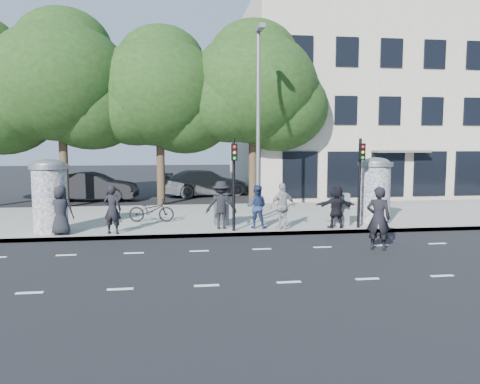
{
  "coord_description": "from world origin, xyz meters",
  "views": [
    {
      "loc": [
        -2.68,
        -13.0,
        3.37
      ],
      "look_at": [
        -0.42,
        3.5,
        1.62
      ],
      "focal_mm": 35.0,
      "sensor_mm": 36.0,
      "label": 1
    }
  ],
  "objects": [
    {
      "name": "ad_column_left",
      "position": [
        -7.2,
        4.5,
        1.54
      ],
      "size": [
        1.36,
        1.36,
        2.65
      ],
      "color": "beige",
      "rests_on": "sidewalk"
    },
    {
      "name": "ad_column_right",
      "position": [
        5.2,
        4.7,
        1.54
      ],
      "size": [
        1.36,
        1.36,
        2.65
      ],
      "color": "beige",
      "rests_on": "sidewalk"
    },
    {
      "name": "ped_d",
      "position": [
        -1.01,
        4.37,
        1.05
      ],
      "size": [
        1.23,
        0.78,
        1.8
      ],
      "primitive_type": "imported",
      "rotation": [
        0.0,
        0.0,
        3.04
      ],
      "color": "black",
      "rests_on": "sidewalk"
    },
    {
      "name": "ped_e",
      "position": [
        1.23,
        3.85,
        1.03
      ],
      "size": [
        1.14,
        0.82,
        1.75
      ],
      "primitive_type": "imported",
      "rotation": [
        0.0,
        0.0,
        3.39
      ],
      "color": "#969698",
      "rests_on": "sidewalk"
    },
    {
      "name": "curb",
      "position": [
        0.0,
        3.55,
        0.07
      ],
      "size": [
        40.0,
        0.1,
        0.16
      ],
      "primitive_type": "cube",
      "color": "slate",
      "rests_on": "ground"
    },
    {
      "name": "lane_dash_far",
      "position": [
        0.0,
        1.4,
        0.0
      ],
      "size": [
        32.0,
        0.12,
        0.01
      ],
      "primitive_type": "cube",
      "color": "silver",
      "rests_on": "ground"
    },
    {
      "name": "lane_dash_near",
      "position": [
        0.0,
        -2.2,
        0.0
      ],
      "size": [
        32.0,
        0.12,
        0.01
      ],
      "primitive_type": "cube",
      "color": "silver",
      "rests_on": "ground"
    },
    {
      "name": "traffic_pole_far",
      "position": [
        4.2,
        3.79,
        2.23
      ],
      "size": [
        0.22,
        0.31,
        3.4
      ],
      "color": "black",
      "rests_on": "sidewalk"
    },
    {
      "name": "street_lamp",
      "position": [
        0.8,
        6.63,
        4.79
      ],
      "size": [
        0.25,
        0.93,
        8.0
      ],
      "color": "slate",
      "rests_on": "sidewalk"
    },
    {
      "name": "man_road",
      "position": [
        3.63,
        0.85,
        1.01
      ],
      "size": [
        0.87,
        0.74,
        2.02
      ],
      "primitive_type": "imported",
      "rotation": [
        0.0,
        0.0,
        2.72
      ],
      "color": "black",
      "rests_on": "ground"
    },
    {
      "name": "ped_a",
      "position": [
        -6.71,
        3.94,
        1.02
      ],
      "size": [
        0.9,
        0.64,
        1.75
      ],
      "primitive_type": "imported",
      "rotation": [
        0.0,
        0.0,
        3.05
      ],
      "color": "black",
      "rests_on": "sidewalk"
    },
    {
      "name": "sidewalk",
      "position": [
        0.0,
        7.5,
        0.07
      ],
      "size": [
        40.0,
        8.0,
        0.15
      ],
      "primitive_type": "cube",
      "color": "gray",
      "rests_on": "ground"
    },
    {
      "name": "ground",
      "position": [
        0.0,
        0.0,
        0.0
      ],
      "size": [
        120.0,
        120.0,
        0.0
      ],
      "primitive_type": "plane",
      "color": "black",
      "rests_on": "ground"
    },
    {
      "name": "tree_center",
      "position": [
        1.5,
        12.3,
        6.31
      ],
      "size": [
        7.0,
        7.0,
        9.3
      ],
      "color": "#38281C",
      "rests_on": "ground"
    },
    {
      "name": "tree_mid_left",
      "position": [
        -8.5,
        12.5,
        6.5
      ],
      "size": [
        7.2,
        7.2,
        9.57
      ],
      "color": "#38281C",
      "rests_on": "ground"
    },
    {
      "name": "traffic_pole_near",
      "position": [
        -0.6,
        3.79,
        2.23
      ],
      "size": [
        0.22,
        0.31,
        3.4
      ],
      "color": "black",
      "rests_on": "sidewalk"
    },
    {
      "name": "bicycle",
      "position": [
        -3.7,
        6.26,
        0.63
      ],
      "size": [
        0.85,
        1.9,
        0.97
      ],
      "primitive_type": "imported",
      "rotation": [
        0.0,
        0.0,
        1.45
      ],
      "color": "black",
      "rests_on": "sidewalk"
    },
    {
      "name": "ped_b",
      "position": [
        -4.94,
        3.89,
        1.02
      ],
      "size": [
        0.72,
        0.57,
        1.74
      ],
      "primitive_type": "imported",
      "rotation": [
        0.0,
        0.0,
        2.88
      ],
      "color": "black",
      "rests_on": "sidewalk"
    },
    {
      "name": "building",
      "position": [
        12.0,
        19.99,
        5.99
      ],
      "size": [
        20.3,
        15.85,
        12.0
      ],
      "color": "#ABA08F",
      "rests_on": "ground"
    },
    {
      "name": "ped_c",
      "position": [
        0.34,
        4.32,
        0.97
      ],
      "size": [
        0.96,
        0.85,
        1.64
      ],
      "primitive_type": "imported",
      "rotation": [
        0.0,
        0.0,
        2.8
      ],
      "color": "navy",
      "rests_on": "sidewalk"
    },
    {
      "name": "cabinet_left",
      "position": [
        -0.93,
        5.17,
        0.72
      ],
      "size": [
        0.57,
        0.42,
        1.15
      ],
      "primitive_type": "cube",
      "rotation": [
        0.0,
        0.0,
        0.05
      ],
      "color": "#5D5F62",
      "rests_on": "sidewalk"
    },
    {
      "name": "tree_near_left",
      "position": [
        -3.5,
        12.7,
        6.06
      ],
      "size": [
        6.8,
        6.8,
        8.97
      ],
      "color": "#38281C",
      "rests_on": "ground"
    },
    {
      "name": "cabinet_right",
      "position": [
        3.73,
        4.46,
        0.78
      ],
      "size": [
        0.68,
        0.56,
        1.26
      ],
      "primitive_type": "cube",
      "rotation": [
        0.0,
        0.0,
        -0.23
      ],
      "color": "gray",
      "rests_on": "sidewalk"
    },
    {
      "name": "ped_f",
      "position": [
        3.33,
        3.92,
        0.96
      ],
      "size": [
        1.53,
        0.62,
        1.62
      ],
      "primitive_type": "imported",
      "rotation": [
        0.0,
        0.0,
        3.09
      ],
      "color": "black",
      "rests_on": "sidewalk"
    },
    {
      "name": "car_right",
      "position": [
        -0.84,
        16.8,
        0.83
      ],
      "size": [
        4.05,
        6.16,
        1.66
      ],
      "primitive_type": "imported",
      "rotation": [
        0.0,
        0.0,
        1.9
      ],
      "color": "slate",
      "rests_on": "ground"
    },
    {
      "name": "car_mid",
      "position": [
        -7.48,
        14.96,
        0.83
      ],
      "size": [
        2.32,
        5.22,
        1.67
      ],
      "primitive_type": "imported",
      "rotation": [
        0.0,
        0.0,
        1.46
      ],
      "color": "black",
      "rests_on": "ground"
    }
  ]
}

